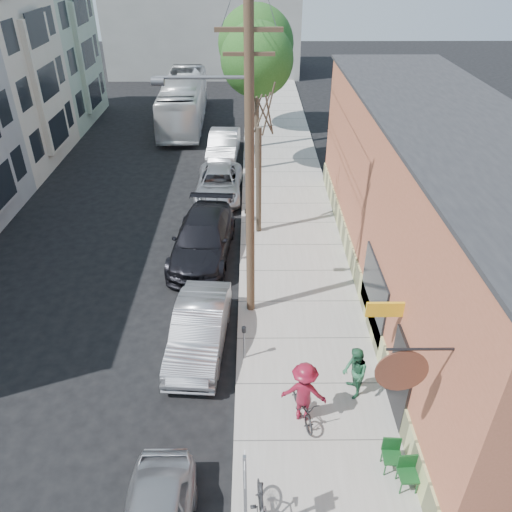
{
  "coord_description": "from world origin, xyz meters",
  "views": [
    {
      "loc": [
        2.52,
        -10.48,
        11.34
      ],
      "look_at": [
        2.65,
        4.96,
        1.5
      ],
      "focal_mm": 35.0,
      "sensor_mm": 36.0,
      "label": 1
    }
  ],
  "objects_px": {
    "patio_chair_a": "(392,457)",
    "patio_chair_b": "(408,475)",
    "parking_meter_far": "(246,218)",
    "tree_bare": "(259,182)",
    "patron_green": "(355,373)",
    "cyclist": "(304,392)",
    "tree_leafy_far": "(256,44)",
    "utility_pole_near": "(248,171)",
    "bus": "(184,101)",
    "car_3": "(219,184)",
    "tree_leafy_mid": "(257,60)",
    "car_4": "(224,145)",
    "car_1": "(199,329)",
    "parking_meter_near": "(244,338)",
    "sign_post": "(245,491)",
    "car_2": "(203,239)"
  },
  "relations": [
    {
      "from": "patio_chair_a",
      "to": "patio_chair_b",
      "type": "height_order",
      "value": "same"
    },
    {
      "from": "parking_meter_far",
      "to": "tree_bare",
      "type": "relative_size",
      "value": 0.26
    },
    {
      "from": "patron_green",
      "to": "cyclist",
      "type": "distance_m",
      "value": 1.72
    },
    {
      "from": "parking_meter_far",
      "to": "tree_leafy_far",
      "type": "distance_m",
      "value": 15.7
    },
    {
      "from": "patio_chair_a",
      "to": "utility_pole_near",
      "type": "bearing_deg",
      "value": 122.6
    },
    {
      "from": "bus",
      "to": "cyclist",
      "type": "bearing_deg",
      "value": -78.44
    },
    {
      "from": "parking_meter_far",
      "to": "tree_leafy_far",
      "type": "relative_size",
      "value": 0.16
    },
    {
      "from": "tree_bare",
      "to": "car_3",
      "type": "relative_size",
      "value": 0.97
    },
    {
      "from": "car_3",
      "to": "tree_leafy_mid",
      "type": "bearing_deg",
      "value": 60.35
    },
    {
      "from": "car_4",
      "to": "car_1",
      "type": "bearing_deg",
      "value": -87.25
    },
    {
      "from": "parking_meter_far",
      "to": "patio_chair_a",
      "type": "height_order",
      "value": "parking_meter_far"
    },
    {
      "from": "patio_chair_b",
      "to": "tree_bare",
      "type": "bearing_deg",
      "value": 101.57
    },
    {
      "from": "patron_green",
      "to": "car_4",
      "type": "bearing_deg",
      "value": -172.87
    },
    {
      "from": "parking_meter_near",
      "to": "tree_leafy_far",
      "type": "height_order",
      "value": "tree_leafy_far"
    },
    {
      "from": "tree_leafy_mid",
      "to": "patio_chair_b",
      "type": "bearing_deg",
      "value": -80.33
    },
    {
      "from": "sign_post",
      "to": "car_1",
      "type": "xyz_separation_m",
      "value": [
        -1.55,
        6.24,
        -1.08
      ]
    },
    {
      "from": "patio_chair_a",
      "to": "patio_chair_b",
      "type": "distance_m",
      "value": 0.56
    },
    {
      "from": "tree_leafy_far",
      "to": "cyclist",
      "type": "relative_size",
      "value": 4.17
    },
    {
      "from": "tree_leafy_mid",
      "to": "bus",
      "type": "relative_size",
      "value": 0.68
    },
    {
      "from": "sign_post",
      "to": "tree_leafy_far",
      "type": "height_order",
      "value": "tree_leafy_far"
    },
    {
      "from": "car_2",
      "to": "bus",
      "type": "height_order",
      "value": "bus"
    },
    {
      "from": "tree_leafy_far",
      "to": "utility_pole_near",
      "type": "bearing_deg",
      "value": -91.16
    },
    {
      "from": "parking_meter_far",
      "to": "car_3",
      "type": "bearing_deg",
      "value": 108.79
    },
    {
      "from": "parking_meter_near",
      "to": "car_1",
      "type": "height_order",
      "value": "car_1"
    },
    {
      "from": "parking_meter_near",
      "to": "cyclist",
      "type": "bearing_deg",
      "value": -54.76
    },
    {
      "from": "cyclist",
      "to": "car_4",
      "type": "distance_m",
      "value": 20.04
    },
    {
      "from": "patio_chair_b",
      "to": "sign_post",
      "type": "bearing_deg",
      "value": -166.84
    },
    {
      "from": "patio_chair_b",
      "to": "patron_green",
      "type": "bearing_deg",
      "value": 101.78
    },
    {
      "from": "car_4",
      "to": "bus",
      "type": "height_order",
      "value": "bus"
    },
    {
      "from": "utility_pole_near",
      "to": "car_4",
      "type": "bearing_deg",
      "value": 96.06
    },
    {
      "from": "utility_pole_near",
      "to": "patio_chair_a",
      "type": "xyz_separation_m",
      "value": [
        3.54,
        -6.45,
        -4.82
      ]
    },
    {
      "from": "car_3",
      "to": "patio_chair_b",
      "type": "bearing_deg",
      "value": -71.3
    },
    {
      "from": "tree_leafy_far",
      "to": "bus",
      "type": "height_order",
      "value": "tree_leafy_far"
    },
    {
      "from": "tree_leafy_far",
      "to": "car_4",
      "type": "relative_size",
      "value": 1.63
    },
    {
      "from": "sign_post",
      "to": "bus",
      "type": "xyz_separation_m",
      "value": [
        -4.69,
        29.95,
        -0.24
      ]
    },
    {
      "from": "patio_chair_b",
      "to": "car_1",
      "type": "xyz_separation_m",
      "value": [
        -5.4,
        5.09,
        0.16
      ]
    },
    {
      "from": "patio_chair_a",
      "to": "car_2",
      "type": "height_order",
      "value": "car_2"
    },
    {
      "from": "utility_pole_near",
      "to": "car_2",
      "type": "xyz_separation_m",
      "value": [
        -1.93,
        3.78,
        -4.58
      ]
    },
    {
      "from": "cyclist",
      "to": "bus",
      "type": "bearing_deg",
      "value": -66.29
    },
    {
      "from": "patio_chair_a",
      "to": "parking_meter_near",
      "type": "bearing_deg",
      "value": 136.86
    },
    {
      "from": "parking_meter_far",
      "to": "tree_leafy_mid",
      "type": "bearing_deg",
      "value": 85.91
    },
    {
      "from": "patron_green",
      "to": "bus",
      "type": "height_order",
      "value": "bus"
    },
    {
      "from": "parking_meter_far",
      "to": "patio_chair_b",
      "type": "relative_size",
      "value": 1.41
    },
    {
      "from": "tree_leafy_mid",
      "to": "car_2",
      "type": "height_order",
      "value": "tree_leafy_mid"
    },
    {
      "from": "utility_pole_near",
      "to": "car_3",
      "type": "relative_size",
      "value": 2.03
    },
    {
      "from": "patron_green",
      "to": "car_1",
      "type": "relative_size",
      "value": 0.36
    },
    {
      "from": "parking_meter_far",
      "to": "sign_post",
      "type": "bearing_deg",
      "value": -89.57
    },
    {
      "from": "car_2",
      "to": "car_3",
      "type": "height_order",
      "value": "car_2"
    },
    {
      "from": "bus",
      "to": "sign_post",
      "type": "bearing_deg",
      "value": -82.67
    },
    {
      "from": "sign_post",
      "to": "tree_bare",
      "type": "distance_m",
      "value": 13.78
    }
  ]
}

